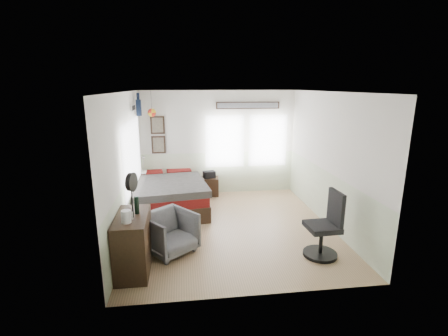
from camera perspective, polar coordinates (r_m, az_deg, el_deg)
The scene contains 12 objects.
ground_plane at distance 6.75m, azimuth 1.29°, elevation -10.36°, with size 4.00×4.50×0.01m, color #997855.
room_shell at distance 6.42m, azimuth 0.44°, elevation 3.53°, with size 4.02×4.52×2.71m.
wall_decor at distance 8.06m, azimuth -8.62°, elevation 9.07°, with size 3.55×1.32×1.44m.
bed at distance 7.68m, azimuth -9.71°, elevation -4.65°, with size 1.82×2.38×0.70m.
dresser at distance 5.33m, azimuth -15.67°, elevation -12.60°, with size 0.48×1.00×0.90m, color #362414.
armchair at distance 5.75m, azimuth -9.52°, elevation -11.16°, with size 0.77×0.79×0.72m, color slate.
nightstand at distance 8.54m, azimuth -2.60°, elevation -3.25°, with size 0.48×0.38×0.48m, color #362414.
task_chair at distance 5.78m, azimuth 17.40°, elevation -10.37°, with size 0.57×0.57×1.14m.
kettle at distance 4.89m, azimuth -16.81°, elevation -8.18°, with size 0.16×0.14×0.19m.
bottle at distance 5.16m, azimuth -15.10°, elevation -6.29°, with size 0.07×0.07×0.28m, color black.
stand_fan at distance 4.91m, azimuth -15.95°, elevation -2.51°, with size 0.15×0.28×0.69m.
black_bag at distance 8.45m, azimuth -2.62°, elevation -1.15°, with size 0.30×0.19×0.17m, color black.
Camera 1 is at (-0.92, -6.07, 2.81)m, focal length 26.00 mm.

